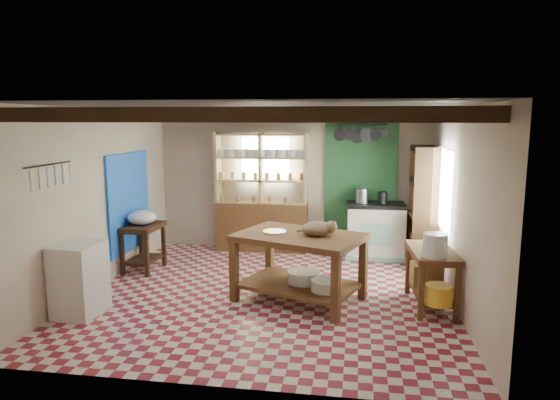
% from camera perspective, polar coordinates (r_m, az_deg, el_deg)
% --- Properties ---
extents(floor, '(5.00, 5.00, 0.02)m').
position_cam_1_polar(floor, '(7.16, -1.30, -10.74)').
color(floor, maroon).
rests_on(floor, ground).
extents(ceiling, '(5.00, 5.00, 0.02)m').
position_cam_1_polar(ceiling, '(6.73, -1.38, 10.64)').
color(ceiling, '#48494D').
rests_on(ceiling, wall_back).
extents(wall_back, '(5.00, 0.04, 2.60)m').
position_cam_1_polar(wall_back, '(9.27, 1.42, 2.22)').
color(wall_back, '#C3B29D').
rests_on(wall_back, floor).
extents(wall_front, '(5.00, 0.04, 2.60)m').
position_cam_1_polar(wall_front, '(4.44, -7.11, -5.71)').
color(wall_front, '#C3B29D').
rests_on(wall_front, floor).
extents(wall_left, '(0.04, 5.00, 2.60)m').
position_cam_1_polar(wall_left, '(7.67, -20.05, 0.16)').
color(wall_left, '#C3B29D').
rests_on(wall_left, floor).
extents(wall_right, '(0.04, 5.00, 2.60)m').
position_cam_1_polar(wall_right, '(6.84, 19.75, -0.87)').
color(wall_right, '#C3B29D').
rests_on(wall_right, floor).
extents(ceiling_beams, '(5.00, 3.80, 0.15)m').
position_cam_1_polar(ceiling_beams, '(6.72, -1.37, 9.62)').
color(ceiling_beams, '#352012').
rests_on(ceiling_beams, ceiling).
extents(blue_wall_patch, '(0.04, 1.40, 1.60)m').
position_cam_1_polar(blue_wall_patch, '(8.47, -16.88, -0.22)').
color(blue_wall_patch, blue).
rests_on(blue_wall_patch, wall_left).
extents(green_wall_patch, '(1.30, 0.04, 2.30)m').
position_cam_1_polar(green_wall_patch, '(9.16, 9.16, 1.71)').
color(green_wall_patch, '#1F4F29').
rests_on(green_wall_patch, wall_back).
extents(window_back, '(0.90, 0.02, 0.80)m').
position_cam_1_polar(window_back, '(9.28, -1.66, 4.72)').
color(window_back, white).
rests_on(window_back, wall_back).
extents(window_right, '(0.02, 1.30, 1.20)m').
position_cam_1_polar(window_right, '(7.79, 18.30, 1.14)').
color(window_right, white).
rests_on(window_right, wall_right).
extents(utensil_rail, '(0.06, 0.90, 0.28)m').
position_cam_1_polar(utensil_rail, '(6.56, -24.87, 2.64)').
color(utensil_rail, black).
rests_on(utensil_rail, wall_left).
extents(pot_rack, '(0.86, 0.12, 0.36)m').
position_cam_1_polar(pot_rack, '(8.67, 9.33, 7.45)').
color(pot_rack, black).
rests_on(pot_rack, ceiling).
extents(shelving_unit, '(1.70, 0.34, 2.20)m').
position_cam_1_polar(shelving_unit, '(9.19, -2.14, 0.91)').
color(shelving_unit, tan).
rests_on(shelving_unit, floor).
extents(tall_rack, '(0.40, 0.86, 2.00)m').
position_cam_1_polar(tall_rack, '(8.61, 16.00, -0.71)').
color(tall_rack, '#352012').
rests_on(tall_rack, floor).
extents(work_table, '(1.89, 1.57, 0.92)m').
position_cam_1_polar(work_table, '(6.79, 2.18, -7.71)').
color(work_table, brown).
rests_on(work_table, floor).
extents(stove, '(1.02, 0.70, 0.98)m').
position_cam_1_polar(stove, '(8.99, 10.84, -3.42)').
color(stove, beige).
rests_on(stove, floor).
extents(prep_table, '(0.54, 0.76, 0.76)m').
position_cam_1_polar(prep_table, '(8.40, -15.33, -5.25)').
color(prep_table, '#352012').
rests_on(prep_table, floor).
extents(white_cabinet, '(0.53, 0.63, 0.91)m').
position_cam_1_polar(white_cabinet, '(6.81, -21.96, -8.38)').
color(white_cabinet, silver).
rests_on(white_cabinet, floor).
extents(right_counter, '(0.61, 1.10, 0.77)m').
position_cam_1_polar(right_counter, '(6.87, 16.89, -8.56)').
color(right_counter, brown).
rests_on(right_counter, floor).
extents(cat, '(0.48, 0.40, 0.19)m').
position_cam_1_polar(cat, '(6.58, 4.35, -3.28)').
color(cat, '#9A7B59').
rests_on(cat, work_table).
extents(steel_tray, '(0.42, 0.42, 0.02)m').
position_cam_1_polar(steel_tray, '(6.79, -0.62, -3.62)').
color(steel_tray, '#93939A').
rests_on(steel_tray, work_table).
extents(basin_large, '(0.58, 0.58, 0.16)m').
position_cam_1_polar(basin_large, '(6.85, 2.75, -8.76)').
color(basin_large, silver).
rests_on(basin_large, work_table).
extents(basin_small, '(0.51, 0.51, 0.14)m').
position_cam_1_polar(basin_small, '(6.56, 5.31, -9.68)').
color(basin_small, silver).
rests_on(basin_small, work_table).
extents(kettle_left, '(0.23, 0.23, 0.26)m').
position_cam_1_polar(kettle_left, '(8.86, 9.35, 0.50)').
color(kettle_left, '#93939A').
rests_on(kettle_left, stove).
extents(kettle_right, '(0.17, 0.17, 0.20)m').
position_cam_1_polar(kettle_right, '(8.89, 11.60, 0.28)').
color(kettle_right, black).
rests_on(kettle_right, stove).
extents(enamel_bowl, '(0.47, 0.47, 0.23)m').
position_cam_1_polar(enamel_bowl, '(8.29, -15.48, -1.94)').
color(enamel_bowl, silver).
rests_on(enamel_bowl, prep_table).
extents(white_bucket, '(0.31, 0.31, 0.29)m').
position_cam_1_polar(white_bucket, '(6.38, 17.31, -4.98)').
color(white_bucket, silver).
rests_on(white_bucket, right_counter).
extents(wicker_basket, '(0.42, 0.35, 0.28)m').
position_cam_1_polar(wicker_basket, '(7.16, 16.39, -8.13)').
color(wicker_basket, olive).
rests_on(wicker_basket, right_counter).
extents(yellow_tub, '(0.35, 0.35, 0.24)m').
position_cam_1_polar(yellow_tub, '(6.47, 17.68, -10.27)').
color(yellow_tub, gold).
rests_on(yellow_tub, right_counter).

